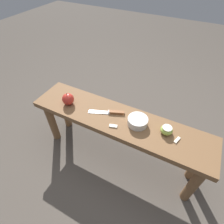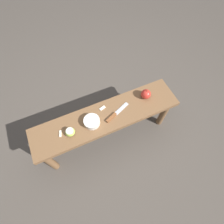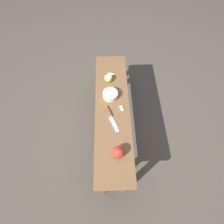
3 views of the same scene
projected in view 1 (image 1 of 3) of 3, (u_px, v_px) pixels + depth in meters
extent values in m
plane|color=#4C443D|center=(117.00, 154.00, 1.54)|extent=(8.00, 8.00, 0.00)
cube|color=brown|center=(118.00, 120.00, 1.22)|extent=(1.31, 0.30, 0.04)
cylinder|color=brown|center=(198.00, 162.00, 1.25)|extent=(0.06, 0.06, 0.42)
cylinder|color=brown|center=(65.00, 109.00, 1.64)|extent=(0.06, 0.06, 0.42)
cylinder|color=brown|center=(193.00, 184.00, 1.14)|extent=(0.06, 0.06, 0.42)
cylinder|color=brown|center=(52.00, 122.00, 1.52)|extent=(0.06, 0.06, 0.42)
cube|color=#B7BABF|center=(99.00, 112.00, 1.25)|extent=(0.15, 0.09, 0.00)
cube|color=#B7BABF|center=(109.00, 112.00, 1.24)|extent=(0.02, 0.03, 0.02)
cube|color=brown|center=(117.00, 112.00, 1.24)|extent=(0.11, 0.06, 0.02)
sphere|color=red|center=(68.00, 99.00, 1.29)|extent=(0.09, 0.09, 0.09)
cylinder|color=#4C3319|center=(67.00, 94.00, 1.26)|extent=(0.01, 0.01, 0.02)
ellipsoid|color=#9EB747|center=(167.00, 130.00, 1.11)|extent=(0.08, 0.08, 0.05)
cylinder|color=white|center=(167.00, 128.00, 1.09)|extent=(0.06, 0.06, 0.00)
cube|color=white|center=(177.00, 140.00, 1.07)|extent=(0.03, 0.06, 0.01)
cube|color=white|center=(113.00, 126.00, 1.16)|extent=(0.06, 0.04, 0.01)
cylinder|color=silver|center=(138.00, 121.00, 1.16)|extent=(0.13, 0.13, 0.05)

